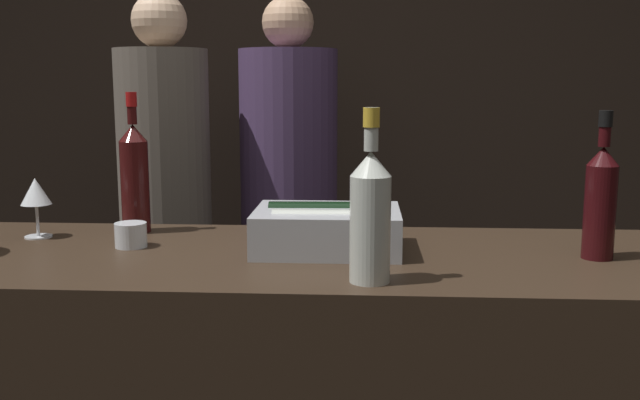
% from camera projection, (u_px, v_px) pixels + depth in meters
% --- Properties ---
extents(wall_back_chalkboard, '(6.40, 0.06, 2.80)m').
position_uv_depth(wall_back_chalkboard, '(343.00, 93.00, 3.49)').
color(wall_back_chalkboard, black).
rests_on(wall_back_chalkboard, ground_plane).
extents(ice_bin_with_bottles, '(0.34, 0.25, 0.11)m').
position_uv_depth(ice_bin_with_bottles, '(326.00, 228.00, 1.66)').
color(ice_bin_with_bottles, '#9EA0A5').
rests_on(ice_bin_with_bottles, bar_counter).
extents(wine_glass, '(0.08, 0.08, 0.15)m').
position_uv_depth(wine_glass, '(36.00, 194.00, 1.79)').
color(wine_glass, silver).
rests_on(wine_glass, bar_counter).
extents(candle_votive, '(0.08, 0.08, 0.06)m').
position_uv_depth(candle_votive, '(131.00, 235.00, 1.70)').
color(candle_votive, silver).
rests_on(candle_votive, bar_counter).
extents(red_wine_bottle_black_foil, '(0.07, 0.07, 0.33)m').
position_uv_depth(red_wine_bottle_black_foil, '(601.00, 198.00, 1.57)').
color(red_wine_bottle_black_foil, black).
rests_on(red_wine_bottle_black_foil, bar_counter).
extents(rose_wine_bottle, '(0.08, 0.08, 0.34)m').
position_uv_depth(rose_wine_bottle, '(370.00, 212.00, 1.39)').
color(rose_wine_bottle, '#B2B7AD').
rests_on(rose_wine_bottle, bar_counter).
extents(red_wine_bottle_tall, '(0.07, 0.07, 0.36)m').
position_uv_depth(red_wine_bottle_tall, '(135.00, 175.00, 1.85)').
color(red_wine_bottle_tall, '#380F0F').
rests_on(red_wine_bottle_tall, bar_counter).
extents(person_in_hoodie, '(0.36, 0.36, 1.79)m').
position_uv_depth(person_in_hoodie, '(166.00, 198.00, 2.81)').
color(person_in_hoodie, black).
rests_on(person_in_hoodie, ground_plane).
extents(person_blond_tee, '(0.40, 0.40, 1.80)m').
position_uv_depth(person_blond_tee, '(289.00, 192.00, 2.99)').
color(person_blond_tee, black).
rests_on(person_blond_tee, ground_plane).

